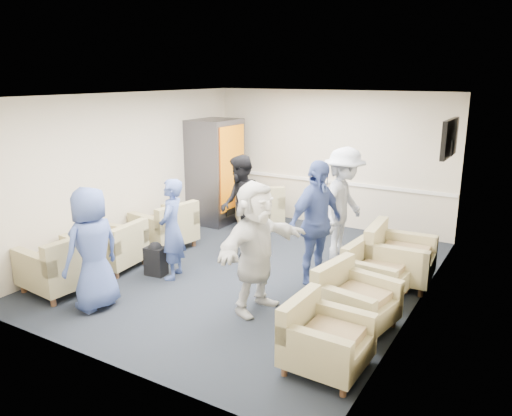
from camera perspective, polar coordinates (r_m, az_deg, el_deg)
The scene contains 25 objects.
floor at distance 7.89m, azimuth -0.46°, elevation -7.24°, with size 6.00×6.00×0.00m, color black.
ceiling at distance 7.30m, azimuth -0.50°, elevation 12.76°, with size 6.00×6.00×0.00m, color silver.
back_wall at distance 10.12m, azimuth 8.36°, elevation 5.55°, with size 5.00×0.02×2.70m, color beige.
front_wall at distance 5.24m, azimuth -17.71°, elevation -3.92°, with size 5.00×0.02×2.70m, color beige.
left_wall at distance 9.00m, azimuth -14.27°, elevation 4.07°, with size 0.02×6.00×2.70m, color beige.
right_wall at distance 6.58m, azimuth 18.50°, elevation -0.17°, with size 0.02×6.00×2.70m, color beige.
chair_rail at distance 10.19m, azimuth 8.23°, elevation 3.03°, with size 4.98×0.04×0.06m, color white.
tv at distance 8.21m, azimuth 21.25°, elevation 7.43°, with size 0.10×1.00×0.58m.
armchair_left_near at distance 7.58m, azimuth -21.26°, elevation -6.34°, with size 0.99×0.99×0.72m.
armchair_left_mid at distance 8.20m, azimuth -15.72°, elevation -4.52°, with size 0.89×0.89×0.65m.
armchair_left_far at distance 8.96m, azimuth -10.19°, elevation -2.32°, with size 1.03×1.03×0.71m.
armchair_right_near at distance 5.39m, azimuth 7.58°, elevation -14.82°, with size 0.82×0.82×0.64m.
armchair_right_midnear at distance 6.24m, azimuth 10.94°, elevation -10.48°, with size 0.95×0.95×0.66m.
armchair_right_midfar at distance 7.16m, azimuth 13.24°, elevation -7.35°, with size 0.84×0.84×0.62m.
armchair_right_far at distance 7.67m, azimuth 15.72°, elevation -5.57°, with size 0.97×0.97×0.73m.
armchair_corner at distance 10.12m, azimuth 0.35°, elevation -0.01°, with size 1.29×1.29×0.73m.
vending_machine at distance 10.31m, azimuth -4.68°, elevation 4.20°, with size 0.86×1.00×2.12m.
backpack at distance 7.82m, azimuth -11.40°, elevation -5.61°, with size 0.33×0.25×0.53m.
pillow at distance 7.53m, azimuth -21.42°, elevation -5.02°, with size 0.43×0.33×0.12m, color beige.
person_front_left at distance 6.78m, azimuth -18.21°, elevation -4.44°, with size 0.80×0.52×1.63m, color #3D5294.
person_mid_left at distance 7.53m, azimuth -9.59°, elevation -2.40°, with size 0.56×0.36×1.52m, color #3D5294.
person_back_left at distance 8.41m, azimuth -1.79°, elevation 0.30°, with size 0.83×0.64×1.70m, color black.
person_back_right at distance 8.25m, azimuth 9.95°, elevation 0.40°, with size 1.21×0.70×1.87m, color silver.
person_mid_right at distance 7.21m, azimuth 6.85°, elevation -1.77°, with size 1.08×0.45×1.84m, color #3D5294.
person_front_right at distance 6.36m, azimuth -0.02°, elevation -4.52°, with size 1.60×0.51×1.72m, color silver.
Camera 1 is at (3.77, -6.25, 2.99)m, focal length 35.00 mm.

